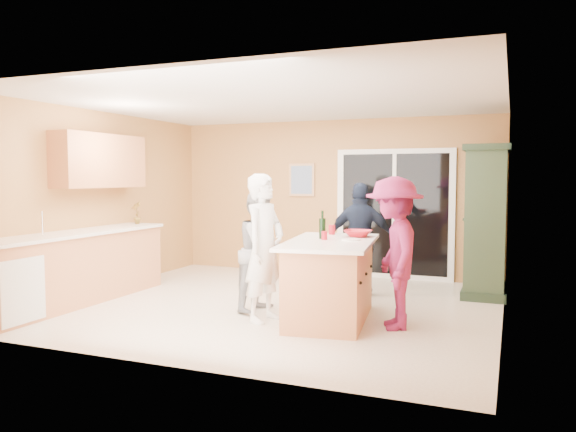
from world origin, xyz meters
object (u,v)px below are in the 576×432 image
at_px(kitchen_island, 330,283).
at_px(green_hutch, 486,223).
at_px(woman_white, 264,248).
at_px(woman_grey, 261,251).
at_px(woman_magenta, 394,253).
at_px(woman_navy, 361,239).

bearing_deg(kitchen_island, green_hutch, 45.24).
bearing_deg(woman_white, kitchen_island, -56.35).
xyz_separation_m(woman_grey, woman_magenta, (1.68, -0.19, 0.08)).
bearing_deg(woman_magenta, woman_white, -99.14).
bearing_deg(woman_magenta, kitchen_island, -114.31).
height_order(woman_white, woman_grey, woman_white).
xyz_separation_m(kitchen_island, woman_navy, (-0.01, 1.43, 0.35)).
relative_size(green_hutch, woman_magenta, 1.26).
bearing_deg(woman_grey, woman_magenta, -88.83).
bearing_deg(woman_grey, woman_navy, -27.19).
relative_size(green_hutch, woman_white, 1.23).
height_order(green_hutch, woman_magenta, green_hutch).
bearing_deg(woman_magenta, woman_navy, -171.95).
relative_size(woman_white, woman_grey, 1.13).
xyz_separation_m(green_hutch, woman_grey, (-2.53, -2.00, -0.27)).
relative_size(woman_white, woman_magenta, 1.02).
height_order(kitchen_island, woman_navy, woman_navy).
distance_m(green_hutch, woman_grey, 3.23).
distance_m(woman_grey, woman_navy, 1.60).
distance_m(kitchen_island, woman_magenta, 0.85).
distance_m(green_hutch, woman_white, 3.34).
xyz_separation_m(woman_white, woman_grey, (-0.24, 0.44, -0.10)).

